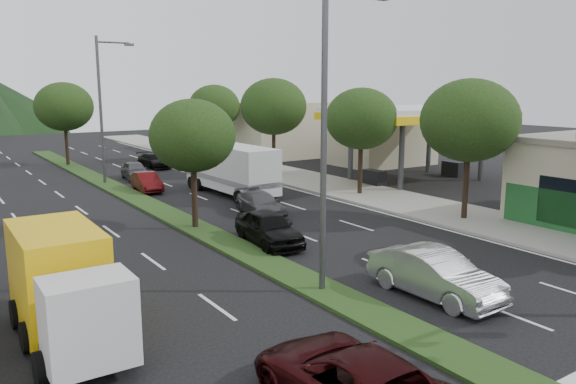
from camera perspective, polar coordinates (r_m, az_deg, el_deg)
sidewalk_right at (r=39.32m, az=3.07°, el=0.99°), size 5.00×90.00×0.15m
median at (r=36.30m, az=-15.93°, el=-0.25°), size 1.60×56.00×0.12m
gas_canopy at (r=40.91m, az=13.08°, el=7.55°), size 12.20×8.20×5.25m
bldg_right_far at (r=58.60m, az=-2.57°, el=6.67°), size 10.00×16.00×5.20m
tree_r_b at (r=29.05m, az=17.96°, el=6.92°), size 4.80×4.80×6.94m
tree_r_c at (r=34.61m, az=7.47°, el=7.39°), size 4.40×4.40×6.48m
tree_r_d at (r=42.63m, az=-1.47°, el=8.66°), size 5.00×5.00×7.17m
tree_r_e at (r=51.37m, az=-7.50°, el=8.59°), size 4.60×4.60×6.71m
tree_med_near at (r=26.42m, az=-9.68°, el=5.64°), size 4.00×4.00×6.02m
tree_med_far at (r=51.21m, az=-21.81°, el=8.05°), size 4.80×4.80×6.94m
streetlight_near at (r=17.82m, az=4.21°, el=7.13°), size 2.60×0.25×10.00m
streetlight_mid at (r=40.56m, az=-18.26°, el=8.60°), size 2.60×0.25×10.00m
sedan_silver at (r=18.72m, az=14.68°, el=-8.08°), size 1.76×4.71×1.54m
suv_maroon at (r=12.22m, az=6.77°, el=-18.61°), size 2.57×5.23×1.43m
car_queue_a at (r=24.02m, az=-1.97°, el=-3.66°), size 2.21×4.47×1.46m
car_queue_b at (r=29.53m, az=-2.80°, el=-1.22°), size 2.22×4.30×1.19m
car_queue_c at (r=37.39m, az=-14.15°, el=1.00°), size 1.59×3.77×1.21m
car_queue_d at (r=34.77m, az=-4.12°, el=0.72°), size 2.62×5.07×1.37m
car_queue_e at (r=42.35m, az=-15.29°, el=2.12°), size 1.96×4.00×1.31m
car_queue_f at (r=48.12m, az=-13.44°, el=3.12°), size 1.92×4.21×1.19m
box_truck at (r=16.21m, az=-21.80°, el=-9.18°), size 2.37×5.94×2.92m
motorhome at (r=35.26m, az=-5.86°, el=2.43°), size 2.74×8.17×3.11m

